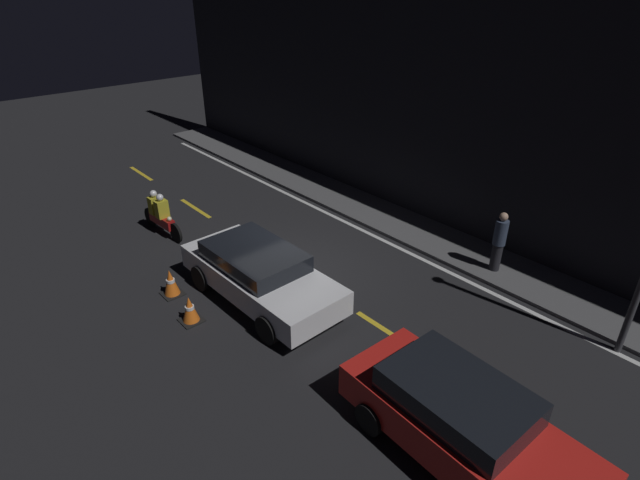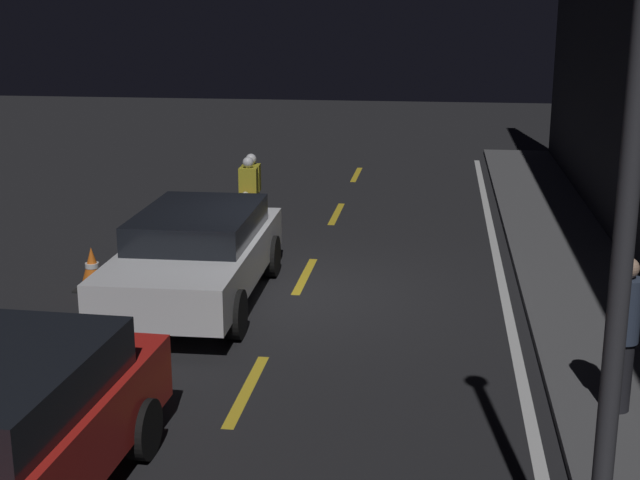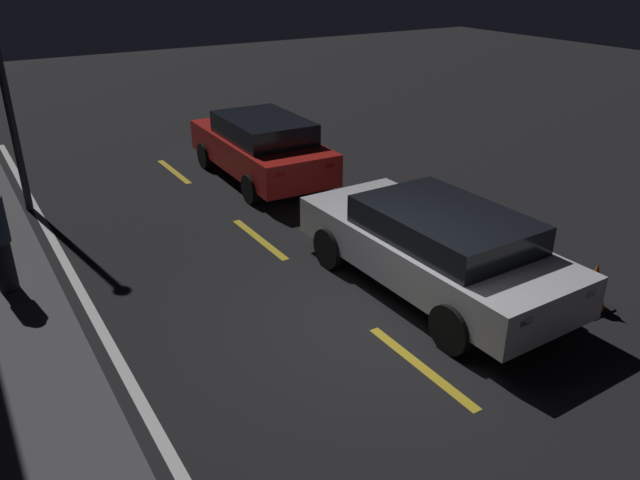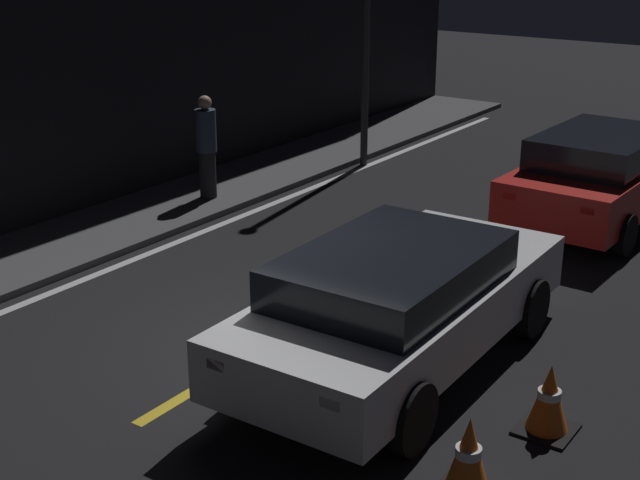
{
  "view_description": "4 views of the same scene",
  "coord_description": "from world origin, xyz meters",
  "px_view_note": "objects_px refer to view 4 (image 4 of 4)",
  "views": [
    {
      "loc": [
        9.27,
        -7.16,
        7.35
      ],
      "look_at": [
        0.87,
        0.21,
        1.27
      ],
      "focal_mm": 28.0,
      "sensor_mm": 36.0,
      "label": 1
    },
    {
      "loc": [
        12.86,
        2.12,
        4.37
      ],
      "look_at": [
        1.37,
        0.57,
        1.27
      ],
      "focal_mm": 50.0,
      "sensor_mm": 36.0,
      "label": 2
    },
    {
      "loc": [
        -5.81,
        4.46,
        4.72
      ],
      "look_at": [
        1.16,
        0.15,
        0.94
      ],
      "focal_mm": 35.0,
      "sensor_mm": 36.0,
      "label": 3
    },
    {
      "loc": [
        -6.99,
        -5.59,
        4.48
      ],
      "look_at": [
        0.41,
        -0.43,
        1.23
      ],
      "focal_mm": 50.0,
      "sensor_mm": 36.0,
      "label": 4
    }
  ],
  "objects_px": {
    "taxi_red": "(602,174)",
    "pedestrian": "(207,146)",
    "traffic_cone_mid": "(549,399)",
    "traffic_cone_near": "(468,458)",
    "sedan_white": "(399,300)"
  },
  "relations": [
    {
      "from": "traffic_cone_near",
      "to": "pedestrian",
      "type": "relative_size",
      "value": 0.42
    },
    {
      "from": "pedestrian",
      "to": "sedan_white",
      "type": "bearing_deg",
      "value": -120.18
    },
    {
      "from": "traffic_cone_mid",
      "to": "pedestrian",
      "type": "relative_size",
      "value": 0.4
    },
    {
      "from": "sedan_white",
      "to": "pedestrian",
      "type": "xyz_separation_m",
      "value": [
        3.21,
        5.53,
        0.22
      ]
    },
    {
      "from": "traffic_cone_mid",
      "to": "traffic_cone_near",
      "type": "bearing_deg",
      "value": 172.41
    },
    {
      "from": "taxi_red",
      "to": "traffic_cone_mid",
      "type": "bearing_deg",
      "value": -163.53
    },
    {
      "from": "sedan_white",
      "to": "pedestrian",
      "type": "relative_size",
      "value": 2.7
    },
    {
      "from": "taxi_red",
      "to": "pedestrian",
      "type": "distance_m",
      "value": 6.32
    },
    {
      "from": "taxi_red",
      "to": "traffic_cone_mid",
      "type": "distance_m",
      "value": 6.56
    },
    {
      "from": "traffic_cone_mid",
      "to": "pedestrian",
      "type": "xyz_separation_m",
      "value": [
        3.54,
        7.32,
        0.64
      ]
    },
    {
      "from": "sedan_white",
      "to": "traffic_cone_near",
      "type": "relative_size",
      "value": 6.38
    },
    {
      "from": "traffic_cone_near",
      "to": "traffic_cone_mid",
      "type": "xyz_separation_m",
      "value": [
        1.32,
        -0.18,
        -0.02
      ]
    },
    {
      "from": "taxi_red",
      "to": "traffic_cone_mid",
      "type": "relative_size",
      "value": 6.44
    },
    {
      "from": "traffic_cone_near",
      "to": "sedan_white",
      "type": "bearing_deg",
      "value": 44.49
    },
    {
      "from": "sedan_white",
      "to": "traffic_cone_near",
      "type": "height_order",
      "value": "sedan_white"
    }
  ]
}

